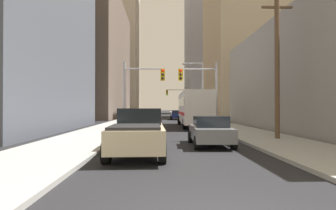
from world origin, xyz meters
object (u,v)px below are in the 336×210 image
pickup_truck_beige (139,132)px  sedan_navy (177,115)px  sedan_grey (210,131)px  sedan_red (148,124)px  sedan_maroon (152,119)px  traffic_signal_near_left (142,84)px  city_bus (194,108)px  traffic_signal_near_right (200,84)px  traffic_signal_far_right (177,97)px

pickup_truck_beige → sedan_navy: size_ratio=1.29×
sedan_grey → sedan_navy: size_ratio=1.01×
sedan_red → sedan_maroon: same height
sedan_grey → traffic_signal_near_left: 12.19m
city_bus → pickup_truck_beige: (-4.22, -16.56, -1.00)m
pickup_truck_beige → sedan_maroon: size_ratio=1.28×
pickup_truck_beige → traffic_signal_near_right: traffic_signal_near_right is taller
sedan_red → traffic_signal_near_left: 5.86m
pickup_truck_beige → sedan_navy: bearing=84.0°
traffic_signal_near_left → sedan_maroon: bearing=73.5°
sedan_maroon → traffic_signal_near_left: (-0.77, -2.62, 3.27)m
sedan_red → traffic_signal_far_right: size_ratio=0.71×
sedan_maroon → sedan_navy: same height
pickup_truck_beige → sedan_grey: bearing=37.7°
sedan_grey → traffic_signal_near_right: traffic_signal_near_right is taller
sedan_red → traffic_signal_near_left: size_ratio=0.71×
city_bus → sedan_maroon: size_ratio=2.72×
sedan_grey → traffic_signal_far_right: 41.11m
sedan_maroon → sedan_navy: (3.47, 17.09, 0.00)m
traffic_signal_near_right → traffic_signal_far_right: 29.98m
traffic_signal_near_left → traffic_signal_far_right: 30.39m
city_bus → traffic_signal_near_left: (-4.94, -2.92, 2.11)m
sedan_navy → traffic_signal_near_left: bearing=-102.1°
city_bus → traffic_signal_near_right: (0.23, -2.92, 2.10)m
sedan_grey → city_bus: bearing=86.7°
sedan_navy → traffic_signal_near_left: traffic_signal_near_left is taller
city_bus → traffic_signal_far_right: (0.01, 27.06, 2.12)m
sedan_navy → traffic_signal_near_left: size_ratio=0.70×
traffic_signal_near_left → traffic_signal_near_right: same height
sedan_navy → pickup_truck_beige: bearing=-96.0°
traffic_signal_near_right → sedan_maroon: bearing=149.3°
sedan_red → traffic_signal_near_right: size_ratio=0.71×
sedan_maroon → traffic_signal_near_right: size_ratio=0.71×
city_bus → pickup_truck_beige: bearing=-104.3°
city_bus → sedan_grey: 13.98m
pickup_truck_beige → sedan_grey: pickup_truck_beige is taller
sedan_navy → traffic_signal_far_right: traffic_signal_far_right is taller
sedan_maroon → traffic_signal_near_right: 6.07m
sedan_grey → sedan_red: same height
sedan_maroon → sedan_red: bearing=-90.3°
sedan_red → traffic_signal_near_left: traffic_signal_near_left is taller
city_bus → traffic_signal_near_left: size_ratio=1.93×
traffic_signal_near_right → traffic_signal_near_left: bearing=180.0°
sedan_maroon → traffic_signal_near_right: bearing=-30.7°
sedan_maroon → traffic_signal_far_right: (4.18, 27.37, 3.28)m
sedan_grey → sedan_navy: bearing=89.8°
sedan_grey → sedan_navy: same height
city_bus → pickup_truck_beige: city_bus is taller
sedan_navy → city_bus: bearing=-87.6°
traffic_signal_near_right → sedan_red: bearing=-132.7°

